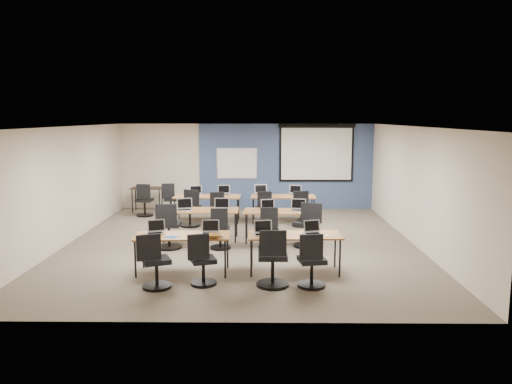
{
  "coord_description": "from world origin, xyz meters",
  "views": [
    {
      "loc": [
        0.49,
        -11.28,
        2.92
      ],
      "look_at": [
        0.35,
        0.4,
        1.15
      ],
      "focal_mm": 35.0,
      "sensor_mm": 36.0,
      "label": 1
    }
  ],
  "objects_px": {
    "projector_screen": "(316,150)",
    "spare_chair_a": "(170,201)",
    "task_chair_5": "(220,232)",
    "laptop_11": "(296,192)",
    "training_table_front_left": "(182,237)",
    "laptop_1": "(210,230)",
    "training_table_front_right": "(295,237)",
    "whiteboard": "(237,164)",
    "task_chair_7": "(308,228)",
    "training_table_mid_right": "(281,213)",
    "laptop_5": "(222,207)",
    "training_table_back_left": "(207,197)",
    "task_chair_10": "(263,211)",
    "laptop_8": "(195,193)",
    "laptop_9": "(224,192)",
    "task_chair_1": "(202,264)",
    "spare_chair_b": "(144,203)",
    "laptop_6": "(268,208)",
    "laptop_10": "(261,192)",
    "training_table_mid_left": "(201,212)",
    "laptop_0": "(155,230)",
    "task_chair_9": "(219,212)",
    "laptop_7": "(299,208)",
    "training_table_back_right": "(283,198)",
    "task_chair_11": "(301,212)",
    "laptop_3": "(312,230)",
    "task_chair_0": "(155,266)",
    "laptop_2": "(263,231)",
    "task_chair_4": "(168,230)",
    "task_chair_6": "(269,231)",
    "task_chair_2": "(273,263)",
    "task_chair_8": "(190,211)",
    "utility_table": "(147,190)",
    "task_chair_3": "(312,265)"
  },
  "relations": [
    {
      "from": "training_table_front_left",
      "to": "training_table_back_left",
      "type": "distance_m",
      "value": 4.64
    },
    {
      "from": "whiteboard",
      "to": "task_chair_9",
      "type": "xyz_separation_m",
      "value": [
        -0.36,
        -2.58,
        -1.06
      ]
    },
    {
      "from": "training_table_front_left",
      "to": "task_chair_5",
      "type": "distance_m",
      "value": 1.81
    },
    {
      "from": "training_table_back_left",
      "to": "laptop_11",
      "type": "bearing_deg",
      "value": 7.84
    },
    {
      "from": "projector_screen",
      "to": "laptop_3",
      "type": "height_order",
      "value": "projector_screen"
    },
    {
      "from": "training_table_front_left",
      "to": "task_chair_10",
      "type": "xyz_separation_m",
      "value": [
        1.52,
        4.13,
        -0.29
      ]
    },
    {
      "from": "spare_chair_a",
      "to": "laptop_10",
      "type": "bearing_deg",
      "value": -25.39
    },
    {
      "from": "whiteboard",
      "to": "task_chair_7",
      "type": "distance_m",
      "value": 5.18
    },
    {
      "from": "task_chair_5",
      "to": "spare_chair_b",
      "type": "xyz_separation_m",
      "value": [
        -2.54,
        3.66,
        0.02
      ]
    },
    {
      "from": "task_chair_9",
      "to": "laptop_11",
      "type": "distance_m",
      "value": 2.32
    },
    {
      "from": "laptop_1",
      "to": "training_table_front_right",
      "type": "bearing_deg",
      "value": -4.31
    },
    {
      "from": "training_table_mid_right",
      "to": "task_chair_5",
      "type": "xyz_separation_m",
      "value": [
        -1.38,
        -0.76,
        -0.3
      ]
    },
    {
      "from": "training_table_mid_right",
      "to": "laptop_5",
      "type": "height_order",
      "value": "laptop_5"
    },
    {
      "from": "task_chair_9",
      "to": "spare_chair_b",
      "type": "xyz_separation_m",
      "value": [
        -2.32,
        1.31,
        0.01
      ]
    },
    {
      "from": "spare_chair_b",
      "to": "laptop_0",
      "type": "bearing_deg",
      "value": -67.5
    },
    {
      "from": "laptop_0",
      "to": "task_chair_10",
      "type": "height_order",
      "value": "laptop_0"
    },
    {
      "from": "task_chair_1",
      "to": "task_chair_8",
      "type": "height_order",
      "value": "task_chair_8"
    },
    {
      "from": "task_chair_6",
      "to": "laptop_0",
      "type": "bearing_deg",
      "value": -143.26
    },
    {
      "from": "laptop_7",
      "to": "laptop_8",
      "type": "distance_m",
      "value": 3.61
    },
    {
      "from": "training_table_front_right",
      "to": "training_table_back_left",
      "type": "xyz_separation_m",
      "value": [
        -2.14,
        4.57,
        0.0
      ]
    },
    {
      "from": "training_table_back_right",
      "to": "laptop_9",
      "type": "distance_m",
      "value": 1.7
    },
    {
      "from": "laptop_2",
      "to": "task_chair_1",
      "type": "bearing_deg",
      "value": -155.35
    },
    {
      "from": "whiteboard",
      "to": "task_chair_1",
      "type": "relative_size",
      "value": 1.35
    },
    {
      "from": "training_table_mid_right",
      "to": "laptop_5",
      "type": "bearing_deg",
      "value": 178.32
    },
    {
      "from": "laptop_11",
      "to": "training_table_back_left",
      "type": "bearing_deg",
      "value": -160.78
    },
    {
      "from": "task_chair_0",
      "to": "laptop_2",
      "type": "height_order",
      "value": "laptop_2"
    },
    {
      "from": "task_chair_2",
      "to": "laptop_8",
      "type": "distance_m",
      "value": 6.0
    },
    {
      "from": "task_chair_6",
      "to": "task_chair_5",
      "type": "bearing_deg",
      "value": -177.19
    },
    {
      "from": "spare_chair_b",
      "to": "laptop_6",
      "type": "bearing_deg",
      "value": -31.23
    },
    {
      "from": "task_chair_5",
      "to": "laptop_11",
      "type": "height_order",
      "value": "laptop_11"
    },
    {
      "from": "task_chair_1",
      "to": "task_chair_10",
      "type": "height_order",
      "value": "task_chair_10"
    },
    {
      "from": "training_table_back_right",
      "to": "task_chair_11",
      "type": "xyz_separation_m",
      "value": [
        0.46,
        -0.61,
        -0.28
      ]
    },
    {
      "from": "laptop_8",
      "to": "laptop_9",
      "type": "relative_size",
      "value": 0.98
    },
    {
      "from": "laptop_1",
      "to": "training_table_back_left",
      "type": "bearing_deg",
      "value": 94.41
    },
    {
      "from": "projector_screen",
      "to": "spare_chair_a",
      "type": "xyz_separation_m",
      "value": [
        -4.47,
        -0.93,
        -1.49
      ]
    },
    {
      "from": "projector_screen",
      "to": "training_table_front_right",
      "type": "bearing_deg",
      "value": -99.48
    },
    {
      "from": "task_chair_5",
      "to": "laptop_10",
      "type": "height_order",
      "value": "laptop_10"
    },
    {
      "from": "utility_table",
      "to": "laptop_10",
      "type": "bearing_deg",
      "value": -16.58
    },
    {
      "from": "training_table_mid_left",
      "to": "spare_chair_b",
      "type": "height_order",
      "value": "spare_chair_b"
    },
    {
      "from": "laptop_3",
      "to": "task_chair_1",
      "type": "bearing_deg",
      "value": -175.06
    },
    {
      "from": "training_table_front_right",
      "to": "training_table_back_right",
      "type": "bearing_deg",
      "value": 88.25
    },
    {
      "from": "training_table_mid_right",
      "to": "laptop_11",
      "type": "bearing_deg",
      "value": 81.79
    },
    {
      "from": "task_chair_3",
      "to": "projector_screen",
      "type": "bearing_deg",
      "value": 73.52
    },
    {
      "from": "whiteboard",
      "to": "task_chair_7",
      "type": "relative_size",
      "value": 1.22
    },
    {
      "from": "task_chair_11",
      "to": "laptop_7",
      "type": "bearing_deg",
      "value": -106.0
    },
    {
      "from": "task_chair_6",
      "to": "task_chair_11",
      "type": "relative_size",
      "value": 0.98
    },
    {
      "from": "training_table_back_right",
      "to": "task_chair_7",
      "type": "bearing_deg",
      "value": -80.29
    },
    {
      "from": "laptop_0",
      "to": "task_chair_0",
      "type": "height_order",
      "value": "task_chair_0"
    },
    {
      "from": "whiteboard",
      "to": "laptop_1",
      "type": "relative_size",
      "value": 3.88
    },
    {
      "from": "laptop_9",
      "to": "task_chair_4",
      "type": "bearing_deg",
      "value": -116.79
    }
  ]
}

